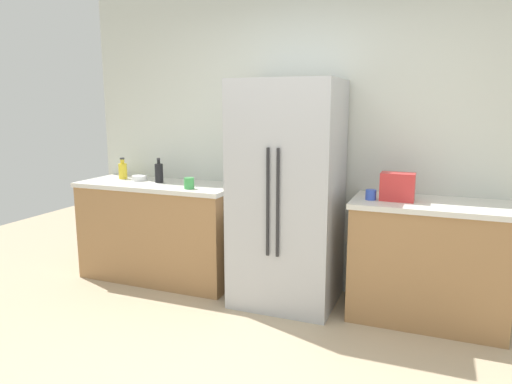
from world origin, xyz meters
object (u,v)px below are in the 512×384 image
refrigerator (287,195)px  bottle_a (159,173)px  toaster (397,187)px  cup_a (189,183)px  bottle_b (123,170)px  bowl_a (139,178)px  cup_b (371,195)px

refrigerator → bottle_a: size_ratio=7.97×
bottle_a → toaster: bearing=-1.5°
cup_a → bottle_a: bearing=156.2°
refrigerator → bottle_b: bearing=175.1°
bottle_a → cup_a: bottle_a is taller
toaster → bowl_a: bearing=177.9°
refrigerator → bottle_b: refrigerator is taller
cup_b → bowl_a: cup_b is taller
refrigerator → cup_b: 0.68m
refrigerator → toaster: bearing=2.1°
toaster → bottle_a: size_ratio=1.09×
bottle_a → cup_a: (0.43, -0.19, -0.04)m
toaster → bowl_a: size_ratio=1.71×
cup_a → bottle_b: bearing=164.2°
bottle_a → bottle_b: bottle_a is taller
refrigerator → cup_a: (-0.86, -0.10, 0.06)m
refrigerator → cup_a: size_ratio=19.08×
bottle_b → bowl_a: 0.23m
cup_a → bowl_a: bearing=161.9°
refrigerator → cup_b: size_ratio=22.88×
toaster → cup_a: toaster is taller
refrigerator → bottle_b: 1.76m
cup_b → cup_a: bearing=-176.5°
toaster → cup_b: (-0.19, -0.04, -0.07)m
bottle_b → cup_b: bottle_b is taller
refrigerator → toaster: refrigerator is taller
bottle_a → bowl_a: (-0.24, 0.03, -0.07)m
bottle_a → cup_b: size_ratio=2.87×
toaster → bottle_b: bearing=177.4°
cup_a → bowl_a: (-0.67, 0.22, -0.02)m
toaster → bowl_a: (-2.40, 0.09, -0.08)m
bottle_a → cup_b: (1.97, -0.10, -0.05)m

